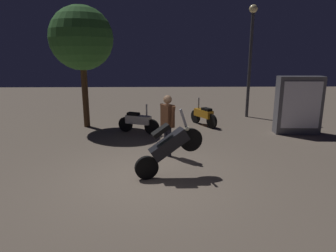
% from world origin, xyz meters
% --- Properties ---
extents(ground_plane, '(40.00, 40.00, 0.00)m').
position_xyz_m(ground_plane, '(0.00, 0.00, 0.00)').
color(ground_plane, '#756656').
extents(motorcycle_black_foreground, '(1.62, 0.56, 1.63)m').
position_xyz_m(motorcycle_black_foreground, '(0.50, 0.08, 0.74)').
color(motorcycle_black_foreground, black).
rests_on(motorcycle_black_foreground, ground_plane).
extents(motorcycle_white_parked_left, '(1.56, 0.76, 1.11)m').
position_xyz_m(motorcycle_white_parked_left, '(-0.52, 4.12, 0.44)').
color(motorcycle_white_parked_left, black).
rests_on(motorcycle_white_parked_left, ground_plane).
extents(motorcycle_orange_parked_right, '(0.88, 1.50, 1.11)m').
position_xyz_m(motorcycle_orange_parked_right, '(2.07, 5.25, 0.44)').
color(motorcycle_orange_parked_right, black).
rests_on(motorcycle_orange_parked_right, ground_plane).
extents(person_rider_beside, '(0.46, 0.60, 1.76)m').
position_xyz_m(person_rider_beside, '(0.51, 1.56, 1.06)').
color(person_rider_beside, black).
rests_on(person_rider_beside, ground_plane).
extents(streetlamp_near, '(0.36, 0.36, 4.95)m').
position_xyz_m(streetlamp_near, '(4.36, 6.96, 3.15)').
color(streetlamp_near, '#38383D').
rests_on(streetlamp_near, ground_plane).
extents(tree_left_bg, '(2.41, 2.41, 4.66)m').
position_xyz_m(tree_left_bg, '(-2.68, 5.19, 3.43)').
color(tree_left_bg, '#4C331E').
rests_on(tree_left_bg, ground_plane).
extents(kiosk_billboard, '(1.62, 0.61, 2.10)m').
position_xyz_m(kiosk_billboard, '(5.34, 3.94, 1.05)').
color(kiosk_billboard, '#595960').
rests_on(kiosk_billboard, ground_plane).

